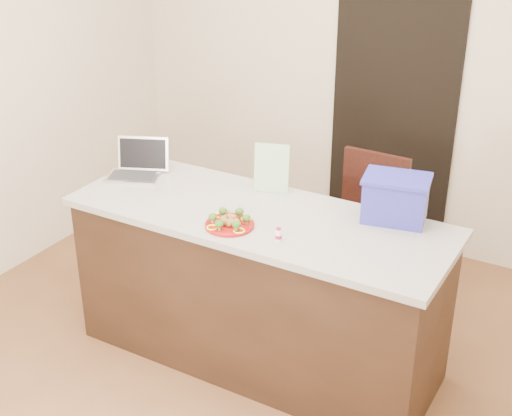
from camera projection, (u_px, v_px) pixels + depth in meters
The scene contains 16 objects.
ground at pixel (236, 379), 3.94m from camera, with size 4.00×4.00×0.00m, color brown.
room_shell at pixel (231, 96), 3.24m from camera, with size 4.00×4.00×4.00m.
doorway at pixel (393, 112), 5.01m from camera, with size 0.90×0.02×2.00m, color black.
island at pixel (258, 287), 3.94m from camera, with size 2.06×0.76×0.92m.
plate at pixel (230, 225), 3.60m from camera, with size 0.25×0.25×0.02m.
meatballs at pixel (229, 220), 3.59m from camera, with size 0.10×0.10×0.04m.
broccoli at pixel (230, 218), 3.58m from camera, with size 0.20×0.22×0.04m.
pepper_rings at pixel (230, 223), 3.60m from camera, with size 0.23×0.23×0.01m.
napkin at pixel (227, 219), 3.67m from camera, with size 0.14×0.14×0.01m, color silver.
fork at pixel (225, 216), 3.69m from camera, with size 0.04×0.17×0.00m.
knife at pixel (230, 221), 3.64m from camera, with size 0.04×0.21×0.01m.
yogurt_bottle at pixel (278, 235), 3.45m from camera, with size 0.03×0.03×0.07m.
laptop at pixel (138, 165), 4.18m from camera, with size 0.36×0.35×0.21m.
leaflet at pixel (271, 168), 3.93m from camera, with size 0.19×0.00×0.28m, color white.
blue_box at pixel (396, 198), 3.62m from camera, with size 0.37×0.30×0.24m.
chair at pixel (367, 221), 4.47m from camera, with size 0.45×0.45×0.98m.
Camera 1 is at (1.67, -2.66, 2.57)m, focal length 50.00 mm.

